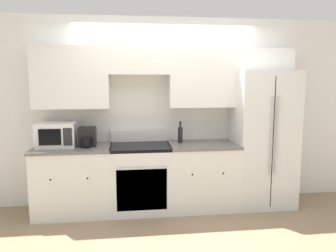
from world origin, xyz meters
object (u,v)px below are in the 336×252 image
at_px(oven_range, 141,177).
at_px(refrigerator, 262,138).
at_px(bottle, 180,134).
at_px(microwave, 57,134).

distance_m(oven_range, refrigerator, 1.77).
xyz_separation_m(refrigerator, bottle, (-1.14, 0.08, 0.07)).
relative_size(oven_range, refrigerator, 0.56).
height_order(refrigerator, bottle, refrigerator).
height_order(microwave, bottle, microwave).
distance_m(refrigerator, bottle, 1.15).
bearing_deg(refrigerator, microwave, 179.61).
height_order(oven_range, microwave, microwave).
xyz_separation_m(oven_range, bottle, (0.55, 0.12, 0.55)).
bearing_deg(bottle, oven_range, -167.54).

